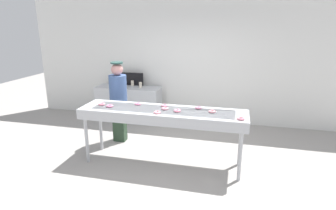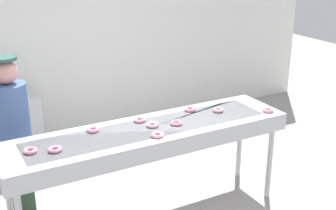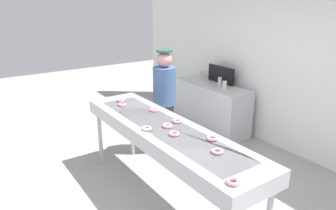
{
  "view_description": "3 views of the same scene",
  "coord_description": "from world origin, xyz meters",
  "px_view_note": "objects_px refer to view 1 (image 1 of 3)",
  "views": [
    {
      "loc": [
        1.15,
        -4.26,
        2.34
      ],
      "look_at": [
        0.12,
        -0.1,
        1.09
      ],
      "focal_mm": 30.15,
      "sensor_mm": 36.0,
      "label": 1
    },
    {
      "loc": [
        -1.69,
        -3.45,
        2.61
      ],
      "look_at": [
        0.15,
        -0.08,
        1.2
      ],
      "focal_mm": 47.75,
      "sensor_mm": 36.0,
      "label": 2
    },
    {
      "loc": [
        2.68,
        -1.79,
        2.31
      ],
      "look_at": [
        0.0,
        0.05,
        1.22
      ],
      "focal_mm": 33.41,
      "sensor_mm": 36.0,
      "label": 3
    }
  ],
  "objects_px": {
    "prep_counter": "(129,104)",
    "strawberry_donut_3": "(164,105)",
    "strawberry_donut_2": "(212,111)",
    "strawberry_donut_0": "(241,119)",
    "paper_cup_0": "(141,85)",
    "paper_cup_2": "(132,83)",
    "strawberry_donut_6": "(165,109)",
    "strawberry_donut_4": "(110,106)",
    "strawberry_donut_5": "(198,108)",
    "strawberry_donut_8": "(138,104)",
    "fryer_conveyor": "(162,115)",
    "strawberry_donut_7": "(177,111)",
    "strawberry_donut_1": "(157,112)",
    "menu_display": "(131,79)",
    "worker_baker": "(118,97)",
    "strawberry_donut_9": "(102,104)",
    "paper_cup_1": "(110,82)"
  },
  "relations": [
    {
      "from": "menu_display",
      "to": "strawberry_donut_6",
      "type": "bearing_deg",
      "value": -56.69
    },
    {
      "from": "strawberry_donut_0",
      "to": "paper_cup_2",
      "type": "relative_size",
      "value": 0.9
    },
    {
      "from": "fryer_conveyor",
      "to": "prep_counter",
      "type": "xyz_separation_m",
      "value": [
        -1.39,
        1.97,
        -0.46
      ]
    },
    {
      "from": "strawberry_donut_2",
      "to": "strawberry_donut_8",
      "type": "xyz_separation_m",
      "value": [
        -1.3,
        0.13,
        0.0
      ]
    },
    {
      "from": "paper_cup_0",
      "to": "paper_cup_2",
      "type": "xyz_separation_m",
      "value": [
        -0.26,
        0.14,
        0.0
      ]
    },
    {
      "from": "strawberry_donut_4",
      "to": "strawberry_donut_5",
      "type": "xyz_separation_m",
      "value": [
        1.47,
        0.27,
        0.0
      ]
    },
    {
      "from": "strawberry_donut_6",
      "to": "paper_cup_0",
      "type": "height_order",
      "value": "strawberry_donut_6"
    },
    {
      "from": "paper_cup_0",
      "to": "paper_cup_1",
      "type": "height_order",
      "value": "same"
    },
    {
      "from": "strawberry_donut_2",
      "to": "strawberry_donut_0",
      "type": "bearing_deg",
      "value": -29.53
    },
    {
      "from": "strawberry_donut_1",
      "to": "strawberry_donut_8",
      "type": "relative_size",
      "value": 1.0
    },
    {
      "from": "paper_cup_2",
      "to": "menu_display",
      "type": "distance_m",
      "value": 0.13
    },
    {
      "from": "strawberry_donut_4",
      "to": "strawberry_donut_2",
      "type": "bearing_deg",
      "value": 3.71
    },
    {
      "from": "strawberry_donut_4",
      "to": "menu_display",
      "type": "distance_m",
      "value": 2.3
    },
    {
      "from": "strawberry_donut_1",
      "to": "strawberry_donut_4",
      "type": "bearing_deg",
      "value": 170.44
    },
    {
      "from": "strawberry_donut_9",
      "to": "paper_cup_2",
      "type": "distance_m",
      "value": 2.12
    },
    {
      "from": "strawberry_donut_5",
      "to": "prep_counter",
      "type": "xyz_separation_m",
      "value": [
        -1.95,
        1.76,
        -0.56
      ]
    },
    {
      "from": "menu_display",
      "to": "strawberry_donut_7",
      "type": "bearing_deg",
      "value": -53.6
    },
    {
      "from": "fryer_conveyor",
      "to": "paper_cup_0",
      "type": "relative_size",
      "value": 21.61
    },
    {
      "from": "strawberry_donut_2",
      "to": "strawberry_donut_5",
      "type": "height_order",
      "value": "same"
    },
    {
      "from": "strawberry_donut_8",
      "to": "prep_counter",
      "type": "distance_m",
      "value": 2.08
    },
    {
      "from": "strawberry_donut_0",
      "to": "prep_counter",
      "type": "distance_m",
      "value": 3.46
    },
    {
      "from": "fryer_conveyor",
      "to": "strawberry_donut_6",
      "type": "xyz_separation_m",
      "value": [
        0.04,
        0.01,
        0.1
      ]
    },
    {
      "from": "prep_counter",
      "to": "strawberry_donut_3",
      "type": "bearing_deg",
      "value": -52.29
    },
    {
      "from": "strawberry_donut_7",
      "to": "paper_cup_2",
      "type": "distance_m",
      "value": 2.69
    },
    {
      "from": "strawberry_donut_6",
      "to": "strawberry_donut_7",
      "type": "height_order",
      "value": "same"
    },
    {
      "from": "paper_cup_0",
      "to": "paper_cup_2",
      "type": "bearing_deg",
      "value": 152.06
    },
    {
      "from": "strawberry_donut_5",
      "to": "worker_baker",
      "type": "xyz_separation_m",
      "value": [
        -1.67,
        0.55,
        -0.06
      ]
    },
    {
      "from": "strawberry_donut_4",
      "to": "paper_cup_0",
      "type": "distance_m",
      "value": 2.06
    },
    {
      "from": "paper_cup_0",
      "to": "prep_counter",
      "type": "bearing_deg",
      "value": -177.3
    },
    {
      "from": "strawberry_donut_0",
      "to": "strawberry_donut_6",
      "type": "xyz_separation_m",
      "value": [
        -1.21,
        0.22,
        0.0
      ]
    },
    {
      "from": "fryer_conveyor",
      "to": "prep_counter",
      "type": "height_order",
      "value": "fryer_conveyor"
    },
    {
      "from": "strawberry_donut_0",
      "to": "strawberry_donut_7",
      "type": "xyz_separation_m",
      "value": [
        -0.99,
        0.16,
        0.0
      ]
    },
    {
      "from": "strawberry_donut_4",
      "to": "strawberry_donut_9",
      "type": "height_order",
      "value": "same"
    },
    {
      "from": "strawberry_donut_6",
      "to": "worker_baker",
      "type": "relative_size",
      "value": 0.07
    },
    {
      "from": "menu_display",
      "to": "strawberry_donut_2",
      "type": "bearing_deg",
      "value": -44.29
    },
    {
      "from": "prep_counter",
      "to": "menu_display",
      "type": "height_order",
      "value": "menu_display"
    },
    {
      "from": "strawberry_donut_0",
      "to": "paper_cup_2",
      "type": "xyz_separation_m",
      "value": [
        -2.58,
        2.32,
        -0.07
      ]
    },
    {
      "from": "strawberry_donut_7",
      "to": "worker_baker",
      "type": "bearing_deg",
      "value": 149.72
    },
    {
      "from": "strawberry_donut_5",
      "to": "paper_cup_2",
      "type": "height_order",
      "value": "strawberry_donut_5"
    },
    {
      "from": "strawberry_donut_0",
      "to": "paper_cup_0",
      "type": "relative_size",
      "value": 0.9
    },
    {
      "from": "strawberry_donut_4",
      "to": "strawberry_donut_7",
      "type": "height_order",
      "value": "same"
    },
    {
      "from": "paper_cup_2",
      "to": "strawberry_donut_1",
      "type": "bearing_deg",
      "value": -60.77
    },
    {
      "from": "strawberry_donut_0",
      "to": "strawberry_donut_1",
      "type": "distance_m",
      "value": 1.28
    },
    {
      "from": "strawberry_donut_3",
      "to": "paper_cup_1",
      "type": "height_order",
      "value": "strawberry_donut_3"
    },
    {
      "from": "strawberry_donut_3",
      "to": "paper_cup_2",
      "type": "height_order",
      "value": "strawberry_donut_3"
    },
    {
      "from": "strawberry_donut_8",
      "to": "worker_baker",
      "type": "height_order",
      "value": "worker_baker"
    },
    {
      "from": "strawberry_donut_0",
      "to": "strawberry_donut_8",
      "type": "relative_size",
      "value": 1.0
    },
    {
      "from": "strawberry_donut_3",
      "to": "worker_baker",
      "type": "relative_size",
      "value": 0.07
    },
    {
      "from": "strawberry_donut_2",
      "to": "strawberry_donut_9",
      "type": "bearing_deg",
      "value": -178.93
    },
    {
      "from": "strawberry_donut_5",
      "to": "paper_cup_2",
      "type": "bearing_deg",
      "value": 134.73
    }
  ]
}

